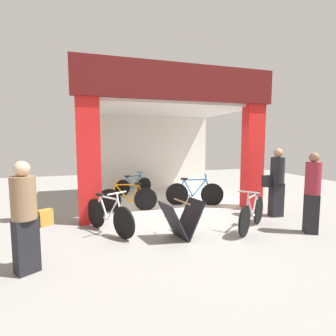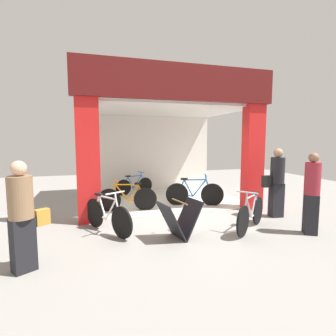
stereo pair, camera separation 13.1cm
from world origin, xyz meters
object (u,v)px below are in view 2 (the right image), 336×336
(bicycle_parked_0, at_px, (107,216))
(pedestrian_0, at_px, (312,193))
(pedestrian_2, at_px, (277,181))
(pedestrian_1, at_px, (22,215))
(bicycle_inside_1, at_px, (134,185))
(bicycle_parked_1, at_px, (251,214))
(bicycle_inside_2, at_px, (194,193))
(sandwich_board_sign, at_px, (179,220))
(bicycle_inside_0, at_px, (128,198))

(bicycle_parked_0, relative_size, pedestrian_0, 0.86)
(pedestrian_2, bearing_deg, pedestrian_1, -166.96)
(pedestrian_1, bearing_deg, bicycle_inside_1, 63.77)
(bicycle_parked_1, bearing_deg, bicycle_parked_0, 166.19)
(bicycle_inside_2, bearing_deg, pedestrian_0, -63.62)
(bicycle_inside_1, height_order, sandwich_board_sign, bicycle_inside_1)
(bicycle_inside_2, height_order, pedestrian_0, pedestrian_0)
(bicycle_inside_0, bearing_deg, sandwich_board_sign, -72.67)
(bicycle_parked_0, xyz_separation_m, sandwich_board_sign, (1.38, -0.75, 0.01))
(sandwich_board_sign, bearing_deg, bicycle_parked_1, 0.25)
(pedestrian_0, relative_size, pedestrian_1, 1.02)
(bicycle_parked_0, relative_size, sandwich_board_sign, 1.63)
(pedestrian_2, bearing_deg, bicycle_inside_2, 133.69)
(bicycle_inside_1, height_order, pedestrian_2, pedestrian_2)
(bicycle_parked_1, bearing_deg, pedestrian_2, 30.02)
(bicycle_parked_0, relative_size, pedestrian_2, 0.84)
(bicycle_inside_1, xyz_separation_m, sandwich_board_sign, (0.17, -4.53, 0.06))
(bicycle_parked_0, height_order, pedestrian_2, pedestrian_2)
(bicycle_inside_2, xyz_separation_m, bicycle_parked_0, (-2.66, -1.59, -0.01))
(bicycle_inside_0, xyz_separation_m, pedestrian_2, (3.58, -1.62, 0.56))
(sandwich_board_sign, xyz_separation_m, pedestrian_0, (2.72, -0.55, 0.50))
(bicycle_parked_0, distance_m, pedestrian_2, 4.27)
(bicycle_parked_1, relative_size, pedestrian_0, 0.77)
(sandwich_board_sign, bearing_deg, pedestrian_0, -11.50)
(pedestrian_0, distance_m, pedestrian_1, 5.41)
(bicycle_parked_0, height_order, sandwich_board_sign, bicycle_parked_0)
(bicycle_inside_2, xyz_separation_m, pedestrian_2, (1.57, -1.65, 0.54))
(bicycle_inside_1, bearing_deg, bicycle_parked_1, -67.98)
(pedestrian_1, distance_m, pedestrian_2, 5.69)
(sandwich_board_sign, distance_m, pedestrian_1, 2.79)
(bicycle_parked_0, xyz_separation_m, pedestrian_2, (4.24, -0.06, 0.55))
(bicycle_inside_0, bearing_deg, pedestrian_0, -39.79)
(pedestrian_0, bearing_deg, bicycle_inside_1, 119.61)
(bicycle_inside_1, distance_m, pedestrian_0, 5.87)
(pedestrian_1, height_order, pedestrian_2, pedestrian_2)
(sandwich_board_sign, height_order, pedestrian_0, pedestrian_0)
(bicycle_parked_0, distance_m, bicycle_parked_1, 3.13)
(bicycle_inside_0, bearing_deg, bicycle_inside_1, 75.86)
(bicycle_inside_1, height_order, bicycle_inside_2, bicycle_inside_2)
(bicycle_inside_1, bearing_deg, pedestrian_2, -51.70)
(sandwich_board_sign, height_order, pedestrian_2, pedestrian_2)
(bicycle_parked_1, height_order, sandwich_board_sign, bicycle_parked_1)
(bicycle_inside_1, distance_m, sandwich_board_sign, 4.53)
(bicycle_inside_1, distance_m, bicycle_inside_2, 2.62)
(bicycle_inside_1, bearing_deg, sandwich_board_sign, -87.91)
(bicycle_inside_0, height_order, bicycle_parked_1, bicycle_parked_1)
(bicycle_inside_2, xyz_separation_m, pedestrian_1, (-3.97, -2.93, 0.49))
(pedestrian_0, bearing_deg, sandwich_board_sign, 168.50)
(bicycle_parked_1, bearing_deg, sandwich_board_sign, -179.75)
(bicycle_inside_1, bearing_deg, pedestrian_1, -116.23)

